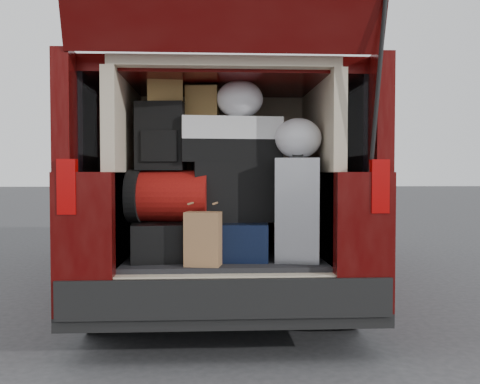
{
  "coord_description": "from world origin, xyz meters",
  "views": [
    {
      "loc": [
        -0.06,
        -3.13,
        1.09
      ],
      "look_at": [
        0.11,
        0.2,
        0.97
      ],
      "focal_mm": 38.0,
      "sensor_mm": 36.0,
      "label": 1
    }
  ],
  "objects_px": {
    "twotone_duffel": "(230,140)",
    "black_soft_case": "(234,192)",
    "kraft_bag": "(203,239)",
    "backpack": "(161,137)",
    "black_hardshell": "(165,239)",
    "silver_roller": "(298,209)",
    "red_duffel": "(169,196)",
    "navy_hardshell": "(234,239)"
  },
  "relations": [
    {
      "from": "silver_roller",
      "to": "black_soft_case",
      "type": "height_order",
      "value": "silver_roller"
    },
    {
      "from": "silver_roller",
      "to": "backpack",
      "type": "xyz_separation_m",
      "value": [
        -0.87,
        0.09,
        0.46
      ]
    },
    {
      "from": "red_duffel",
      "to": "twotone_duffel",
      "type": "height_order",
      "value": "twotone_duffel"
    },
    {
      "from": "kraft_bag",
      "to": "twotone_duffel",
      "type": "relative_size",
      "value": 0.5
    },
    {
      "from": "black_hardshell",
      "to": "backpack",
      "type": "distance_m",
      "value": 0.66
    },
    {
      "from": "red_duffel",
      "to": "backpack",
      "type": "xyz_separation_m",
      "value": [
        -0.05,
        0.02,
        0.38
      ]
    },
    {
      "from": "kraft_bag",
      "to": "backpack",
      "type": "relative_size",
      "value": 0.73
    },
    {
      "from": "navy_hardshell",
      "to": "silver_roller",
      "type": "relative_size",
      "value": 0.84
    },
    {
      "from": "black_soft_case",
      "to": "navy_hardshell",
      "type": "bearing_deg",
      "value": -101.87
    },
    {
      "from": "black_hardshell",
      "to": "black_soft_case",
      "type": "xyz_separation_m",
      "value": [
        0.45,
        0.02,
        0.31
      ]
    },
    {
      "from": "black_hardshell",
      "to": "silver_roller",
      "type": "distance_m",
      "value": 0.88
    },
    {
      "from": "black_soft_case",
      "to": "backpack",
      "type": "relative_size",
      "value": 1.23
    },
    {
      "from": "twotone_duffel",
      "to": "black_soft_case",
      "type": "bearing_deg",
      "value": -29.04
    },
    {
      "from": "backpack",
      "to": "twotone_duffel",
      "type": "height_order",
      "value": "backpack"
    },
    {
      "from": "silver_roller",
      "to": "backpack",
      "type": "bearing_deg",
      "value": -174.79
    },
    {
      "from": "black_hardshell",
      "to": "black_soft_case",
      "type": "relative_size",
      "value": 1.09
    },
    {
      "from": "silver_roller",
      "to": "twotone_duffel",
      "type": "relative_size",
      "value": 0.99
    },
    {
      "from": "kraft_bag",
      "to": "red_duffel",
      "type": "xyz_separation_m",
      "value": [
        -0.22,
        0.3,
        0.24
      ]
    },
    {
      "from": "black_hardshell",
      "to": "kraft_bag",
      "type": "height_order",
      "value": "kraft_bag"
    },
    {
      "from": "navy_hardshell",
      "to": "backpack",
      "type": "distance_m",
      "value": 0.81
    },
    {
      "from": "black_hardshell",
      "to": "twotone_duffel",
      "type": "bearing_deg",
      "value": -3.36
    },
    {
      "from": "black_hardshell",
      "to": "backpack",
      "type": "height_order",
      "value": "backpack"
    },
    {
      "from": "black_hardshell",
      "to": "black_soft_case",
      "type": "distance_m",
      "value": 0.54
    },
    {
      "from": "backpack",
      "to": "twotone_duffel",
      "type": "distance_m",
      "value": 0.45
    },
    {
      "from": "navy_hardshell",
      "to": "twotone_duffel",
      "type": "xyz_separation_m",
      "value": [
        -0.02,
        0.05,
        0.64
      ]
    },
    {
      "from": "red_duffel",
      "to": "silver_roller",
      "type": "bearing_deg",
      "value": 1.53
    },
    {
      "from": "kraft_bag",
      "to": "black_soft_case",
      "type": "xyz_separation_m",
      "value": [
        0.19,
        0.35,
        0.26
      ]
    },
    {
      "from": "black_soft_case",
      "to": "backpack",
      "type": "height_order",
      "value": "backpack"
    },
    {
      "from": "black_soft_case",
      "to": "twotone_duffel",
      "type": "relative_size",
      "value": 0.83
    },
    {
      "from": "backpack",
      "to": "twotone_duffel",
      "type": "bearing_deg",
      "value": 11.64
    },
    {
      "from": "black_hardshell",
      "to": "backpack",
      "type": "relative_size",
      "value": 1.35
    },
    {
      "from": "black_hardshell",
      "to": "navy_hardshell",
      "type": "height_order",
      "value": "black_hardshell"
    },
    {
      "from": "kraft_bag",
      "to": "red_duffel",
      "type": "distance_m",
      "value": 0.44
    },
    {
      "from": "navy_hardshell",
      "to": "twotone_duffel",
      "type": "bearing_deg",
      "value": 114.81
    },
    {
      "from": "backpack",
      "to": "twotone_duffel",
      "type": "xyz_separation_m",
      "value": [
        0.45,
        0.05,
        -0.02
      ]
    },
    {
      "from": "black_hardshell",
      "to": "red_duffel",
      "type": "distance_m",
      "value": 0.29
    },
    {
      "from": "black_soft_case",
      "to": "twotone_duffel",
      "type": "height_order",
      "value": "twotone_duffel"
    },
    {
      "from": "black_hardshell",
      "to": "navy_hardshell",
      "type": "bearing_deg",
      "value": -10.0
    },
    {
      "from": "navy_hardshell",
      "to": "black_hardshell",
      "type": "bearing_deg",
      "value": -178.8
    },
    {
      "from": "navy_hardshell",
      "to": "twotone_duffel",
      "type": "height_order",
      "value": "twotone_duffel"
    },
    {
      "from": "silver_roller",
      "to": "red_duffel",
      "type": "height_order",
      "value": "silver_roller"
    },
    {
      "from": "silver_roller",
      "to": "backpack",
      "type": "relative_size",
      "value": 1.47
    }
  ]
}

